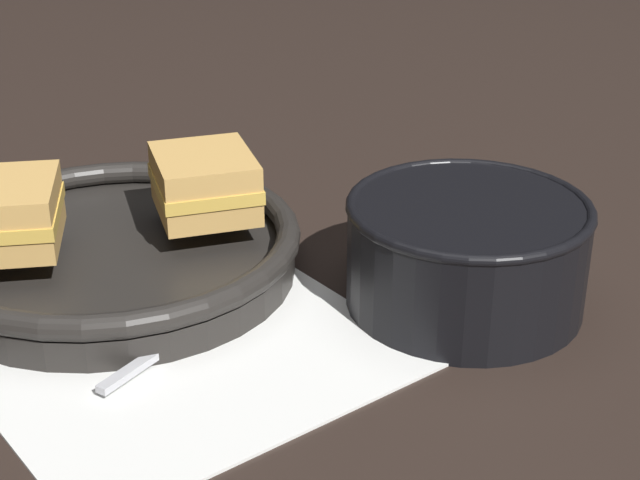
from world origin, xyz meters
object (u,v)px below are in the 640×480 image
at_px(soup_bowl, 467,248).
at_px(sandwich_near_right, 205,183).
at_px(skillet, 114,251).
at_px(spoon, 227,306).
at_px(sandwich_near_left, 6,214).

xyz_separation_m(soup_bowl, sandwich_near_right, (-0.08, 0.19, 0.02)).
xyz_separation_m(soup_bowl, skillet, (-0.14, 0.22, -0.02)).
xyz_separation_m(spoon, skillet, (-0.02, 0.11, 0.01)).
bearing_deg(skillet, soup_bowl, -57.28).
bearing_deg(spoon, soup_bowl, -50.88).
xyz_separation_m(skillet, sandwich_near_right, (0.07, -0.03, 0.04)).
relative_size(skillet, sandwich_near_left, 2.49).
relative_size(skillet, sandwich_near_right, 2.53).
bearing_deg(sandwich_near_right, soup_bowl, -68.17).
bearing_deg(soup_bowl, spoon, 137.86).
relative_size(soup_bowl, skillet, 0.61).
bearing_deg(sandwich_near_right, sandwich_near_left, 154.53).
relative_size(soup_bowl, sandwich_near_right, 1.55).
height_order(spoon, sandwich_near_left, sandwich_near_left).
bearing_deg(sandwich_near_right, spoon, -123.84).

